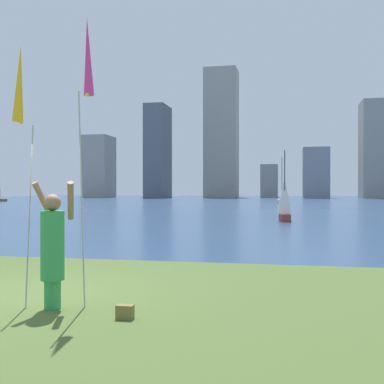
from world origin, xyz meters
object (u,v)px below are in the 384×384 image
kite_flag_right (88,65)px  sailboat_0 (284,200)px  person (53,246)px  sailboat_2 (282,201)px  bag (125,312)px  kite_flag_left (20,90)px

kite_flag_right → sailboat_0: (2.82, 20.29, -2.54)m
person → sailboat_2: 52.89m
person → bag: size_ratio=8.13×
kite_flag_left → sailboat_2: (3.11, 52.99, -2.94)m
sailboat_0 → kite_flag_right: bearing=-97.9°
person → sailboat_2: size_ratio=0.34×
kite_flag_right → sailboat_0: bearing=82.1°
kite_flag_left → sailboat_0: bearing=79.9°
kite_flag_left → bag: 3.60m
bag → sailboat_0: size_ratio=0.06×
person → sailboat_2: bearing=80.9°
person → kite_flag_right: 2.83m
sailboat_2 → kite_flag_right: bearing=-92.4°
kite_flag_right → sailboat_2: size_ratio=0.79×
sailboat_0 → sailboat_2: 32.24m
kite_flag_right → bag: 3.78m
kite_flag_left → sailboat_0: 21.20m
person → kite_flag_left: size_ratio=0.49×
sailboat_0 → kite_flag_left: bearing=-100.1°
sailboat_2 → person: bearing=-92.9°
person → sailboat_0: bearing=74.8°
bag → person: bearing=165.6°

